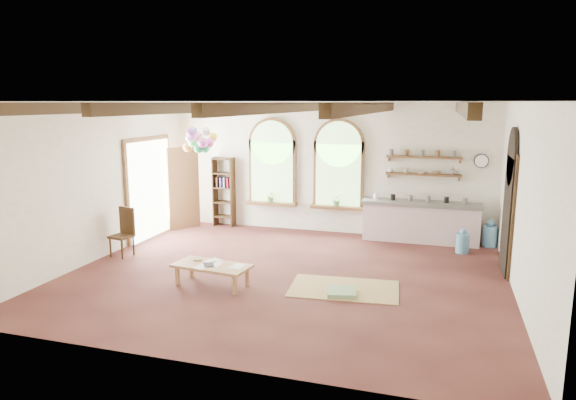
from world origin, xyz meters
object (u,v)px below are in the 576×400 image
at_px(side_chair, 123,242).
at_px(balloon_cluster, 200,141).
at_px(kitchen_counter, 420,221).
at_px(coffee_table, 212,267).

bearing_deg(side_chair, balloon_cluster, 58.38).
height_order(kitchen_counter, side_chair, side_chair).
xyz_separation_m(coffee_table, side_chair, (-2.58, 1.10, -0.05)).
bearing_deg(side_chair, coffee_table, -23.09).
bearing_deg(coffee_table, kitchen_counter, 50.62).
distance_m(kitchen_counter, coffee_table, 5.31).
relative_size(kitchen_counter, balloon_cluster, 2.36).
height_order(side_chair, balloon_cluster, balloon_cluster).
distance_m(side_chair, balloon_cluster, 2.83).
relative_size(kitchen_counter, side_chair, 2.62).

